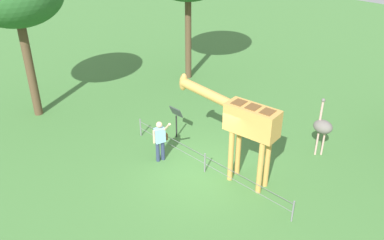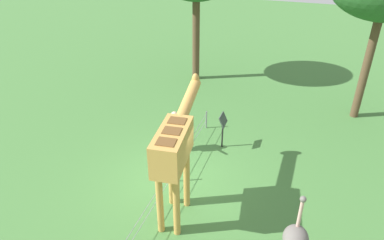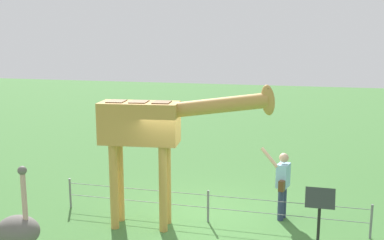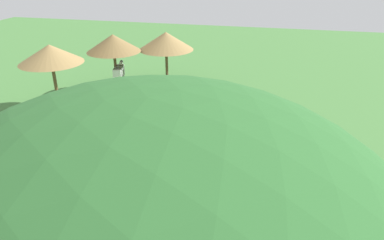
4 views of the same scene
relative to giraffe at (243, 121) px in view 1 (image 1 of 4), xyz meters
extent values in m
plane|color=#427538|center=(1.10, 0.47, -2.22)|extent=(60.00, 60.00, 0.00)
cylinder|color=#C69347|center=(0.21, 0.24, -1.26)|extent=(0.18, 0.18, 1.91)
cylinder|color=#C69347|center=(0.26, -0.19, -1.26)|extent=(0.18, 0.18, 1.91)
cylinder|color=#C69347|center=(-0.88, 0.13, -1.26)|extent=(0.18, 0.18, 1.91)
cylinder|color=#C69347|center=(-0.83, -0.31, -1.26)|extent=(0.18, 0.18, 1.91)
cube|color=#C69347|center=(-0.31, -0.03, 0.14)|extent=(1.77, 0.88, 0.90)
cube|color=brown|center=(0.19, 0.02, 0.60)|extent=(0.41, 0.48, 0.02)
cube|color=brown|center=(-0.31, -0.03, 0.60)|extent=(0.41, 0.48, 0.02)
cube|color=brown|center=(-0.80, -0.09, 0.60)|extent=(0.41, 0.48, 0.02)
cylinder|color=#C69347|center=(1.34, 0.15, 0.55)|extent=(2.19, 0.55, 0.60)
ellipsoid|color=#C69347|center=(2.40, 0.26, 0.69)|extent=(0.39, 0.30, 0.67)
cylinder|color=brown|center=(2.40, 0.32, 0.87)|extent=(0.05, 0.05, 0.14)
cylinder|color=brown|center=(2.40, 0.20, 0.87)|extent=(0.05, 0.05, 0.14)
cylinder|color=navy|center=(2.71, 1.04, -1.83)|extent=(0.14, 0.14, 0.78)
cylinder|color=navy|center=(2.76, 1.23, -1.83)|extent=(0.14, 0.14, 0.78)
cube|color=#8CBFE0|center=(2.73, 1.14, -1.16)|extent=(0.32, 0.41, 0.55)
sphere|color=#D8AD8C|center=(2.73, 1.14, -0.75)|extent=(0.22, 0.22, 0.22)
cylinder|color=#D8AD8C|center=(2.41, 1.05, -0.74)|extent=(0.44, 0.19, 0.45)
cylinder|color=#D8AD8C|center=(2.79, 1.35, -1.17)|extent=(0.08, 0.08, 0.50)
cube|color=brown|center=(2.72, 0.91, -1.34)|extent=(0.17, 0.22, 0.24)
cylinder|color=#CC9E93|center=(-1.06, -3.15, -1.77)|extent=(0.07, 0.07, 0.90)
cylinder|color=#CC9E93|center=(-1.22, -3.31, -1.77)|extent=(0.07, 0.07, 0.90)
ellipsoid|color=#66605B|center=(-1.14, -3.23, -1.04)|extent=(0.70, 0.56, 0.49)
cylinder|color=#CC9E93|center=(-0.99, -3.23, -0.49)|extent=(0.08, 0.08, 0.80)
sphere|color=#66605B|center=(-0.99, -3.23, -0.04)|extent=(0.14, 0.14, 0.14)
cylinder|color=brown|center=(7.57, -5.09, -0.11)|extent=(0.32, 0.32, 4.21)
cylinder|color=brown|center=(9.28, 2.53, -0.17)|extent=(0.36, 0.36, 4.09)
cylinder|color=black|center=(3.51, -0.39, -1.74)|extent=(0.06, 0.06, 0.95)
cube|color=#333D38|center=(3.51, -0.39, -1.09)|extent=(0.56, 0.21, 0.38)
cylinder|color=slate|center=(-2.40, 0.54, -1.84)|extent=(0.05, 0.05, 0.75)
cylinder|color=slate|center=(1.10, 0.54, -1.84)|extent=(0.05, 0.05, 0.75)
cylinder|color=slate|center=(4.60, 0.54, -1.84)|extent=(0.05, 0.05, 0.75)
cube|color=slate|center=(1.10, 0.54, -1.58)|extent=(7.00, 0.01, 0.01)
cube|color=slate|center=(1.10, 0.54, -1.88)|extent=(7.00, 0.01, 0.01)
camera|label=1|loc=(-6.70, 9.03, 6.11)|focal=37.96mm
camera|label=2|loc=(-6.97, -2.83, 5.02)|focal=32.92mm
camera|label=3|loc=(3.15, -8.94, 1.97)|focal=41.88mm
camera|label=4|loc=(10.91, 3.16, 4.96)|focal=33.20mm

